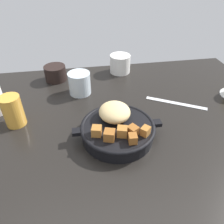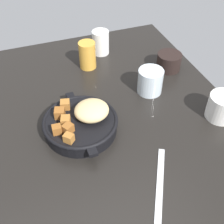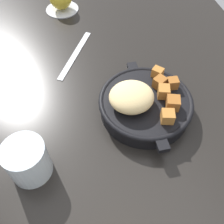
% 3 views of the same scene
% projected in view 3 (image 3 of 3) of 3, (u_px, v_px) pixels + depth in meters
% --- Properties ---
extents(ground_plane, '(1.12, 0.87, 0.02)m').
position_uv_depth(ground_plane, '(121.00, 107.00, 0.63)').
color(ground_plane, black).
extents(cast_iron_skillet, '(0.26, 0.21, 0.09)m').
position_uv_depth(cast_iron_skillet, '(144.00, 103.00, 0.58)').
color(cast_iron_skillet, black).
rests_on(cast_iron_skillet, ground_plane).
extents(saucer_plate, '(0.11, 0.11, 0.01)m').
position_uv_depth(saucer_plate, '(62.00, 9.00, 0.87)').
color(saucer_plate, '#B7BABF').
rests_on(saucer_plate, ground_plane).
extents(butter_knife, '(0.19, 0.12, 0.00)m').
position_uv_depth(butter_knife, '(75.00, 54.00, 0.73)').
color(butter_knife, silver).
rests_on(butter_knife, ground_plane).
extents(water_glass_short, '(0.08, 0.08, 0.08)m').
position_uv_depth(water_glass_short, '(27.00, 161.00, 0.48)').
color(water_glass_short, silver).
rests_on(water_glass_short, ground_plane).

